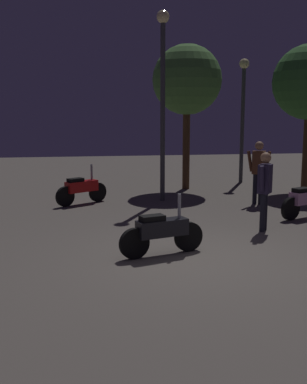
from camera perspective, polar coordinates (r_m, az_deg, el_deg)
name	(u,v)px	position (r m, az deg, el deg)	size (l,w,h in m)	color
ground_plane	(195,259)	(8.49, 5.06, -8.06)	(40.00, 40.00, 0.00)	#605951
motorcycle_black_foreground	(162,232)	(8.56, 1.03, -4.83)	(1.62, 0.56, 1.11)	black
motorcycle_red_parked_left	(82,189)	(13.43, -8.71, 0.38)	(1.44, 1.00, 1.11)	black
motorcycle_pink_parked_right	(306,200)	(12.17, 18.03, -0.94)	(1.57, 0.74, 1.11)	black
person_rider_beside	(265,184)	(10.47, 13.34, 0.93)	(0.48, 0.58, 1.73)	black
person_bystander_far	(259,167)	(13.49, 12.62, 3.01)	(0.65, 0.37, 1.78)	black
streetlamp_near	(243,104)	(17.60, 10.80, 10.48)	(0.36, 0.36, 4.46)	#38383D
streetlamp_far	(163,84)	(13.65, 1.13, 13.00)	(0.36, 0.36, 5.36)	#38383D
tree_left_bg	(187,81)	(15.87, 4.08, 13.33)	(2.28, 2.28, 4.77)	#4C331E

